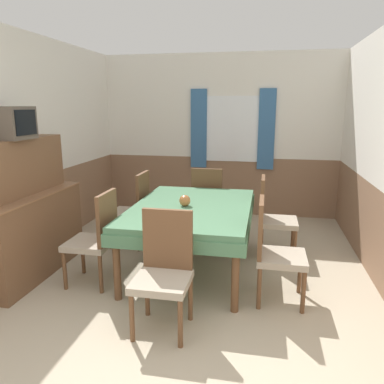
# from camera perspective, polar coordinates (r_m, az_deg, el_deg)

# --- Properties ---
(wall_back) EXTENTS (4.22, 0.10, 2.60)m
(wall_back) POSITION_cam_1_polar(r_m,az_deg,el_deg) (6.21, 4.27, 8.57)
(wall_back) COLOR white
(wall_back) RESTS_ON ground_plane
(wall_left) EXTENTS (0.05, 4.72, 2.60)m
(wall_left) POSITION_cam_1_polar(r_m,az_deg,el_deg) (4.81, -23.06, 6.23)
(wall_left) COLOR white
(wall_left) RESTS_ON ground_plane
(dining_table) EXTENTS (1.28, 1.85, 0.73)m
(dining_table) POSITION_cam_1_polar(r_m,az_deg,el_deg) (4.09, 0.02, -3.42)
(dining_table) COLOR #4C7A56
(dining_table) RESTS_ON ground_plane
(chair_head_near) EXTENTS (0.44, 0.44, 0.96)m
(chair_head_near) POSITION_cam_1_polar(r_m,az_deg,el_deg) (3.08, -4.23, -11.50)
(chair_head_near) COLOR brown
(chair_head_near) RESTS_ON ground_plane
(chair_left_near) EXTENTS (0.44, 0.44, 0.96)m
(chair_left_near) POSITION_cam_1_polar(r_m,az_deg,el_deg) (3.89, -14.36, -6.55)
(chair_left_near) COLOR brown
(chair_left_near) RESTS_ON ground_plane
(chair_right_far) EXTENTS (0.44, 0.44, 0.96)m
(chair_right_far) POSITION_cam_1_polar(r_m,az_deg,el_deg) (4.58, 12.14, -3.46)
(chair_right_far) COLOR brown
(chair_right_far) RESTS_ON ground_plane
(chair_head_window) EXTENTS (0.44, 0.44, 0.96)m
(chair_head_window) POSITION_cam_1_polar(r_m,az_deg,el_deg) (5.21, 2.48, -1.17)
(chair_head_window) COLOR brown
(chair_head_window) RESTS_ON ground_plane
(chair_left_far) EXTENTS (0.44, 0.44, 0.96)m
(chair_left_far) POSITION_cam_1_polar(r_m,az_deg,el_deg) (4.86, -8.81, -2.36)
(chair_left_far) COLOR brown
(chair_left_far) RESTS_ON ground_plane
(chair_right_near) EXTENTS (0.44, 0.44, 0.96)m
(chair_right_near) POSITION_cam_1_polar(r_m,az_deg,el_deg) (3.53, 12.34, -8.46)
(chair_right_near) COLOR brown
(chair_right_near) RESTS_ON ground_plane
(sideboard) EXTENTS (0.46, 1.45, 1.46)m
(sideboard) POSITION_cam_1_polar(r_m,az_deg,el_deg) (4.33, -23.77, -3.67)
(sideboard) COLOR brown
(sideboard) RESTS_ON ground_plane
(tv) EXTENTS (0.29, 0.39, 0.32)m
(tv) POSITION_cam_1_polar(r_m,az_deg,el_deg) (4.11, -25.60, 9.47)
(tv) COLOR #51473D
(tv) RESTS_ON sideboard
(vase) EXTENTS (0.12, 0.12, 0.12)m
(vase) POSITION_cam_1_polar(r_m,az_deg,el_deg) (4.02, -1.10, -1.32)
(vase) COLOR #B26B38
(vase) RESTS_ON dining_table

